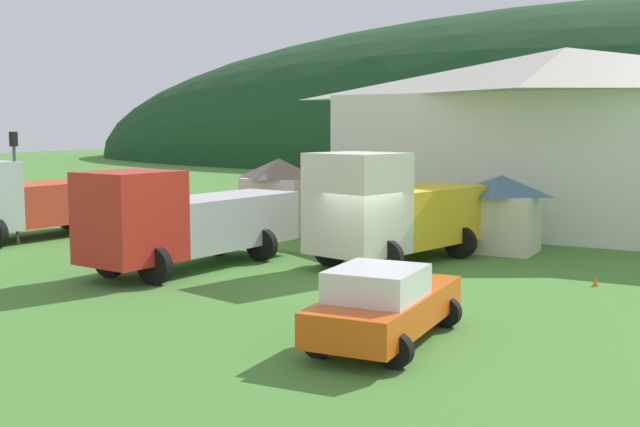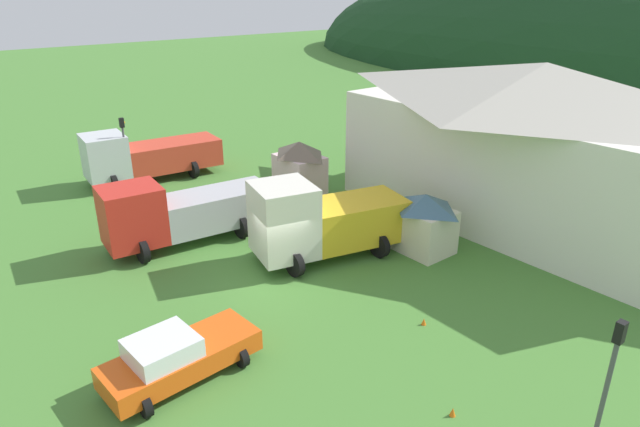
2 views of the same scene
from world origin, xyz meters
The scene contains 10 objects.
ground_plane centered at (0.00, 0.00, 0.00)m, with size 200.00×200.00×0.00m, color #477F33.
depot_building centered at (2.72, 14.31, 4.05)m, with size 19.00×10.89×7.85m.
play_shed_cream centered at (2.23, 6.67, 1.42)m, with size 2.64×2.18×2.76m.
play_shed_pink centered at (-7.11, 6.71, 1.63)m, with size 2.90×2.21×3.17m.
tow_truck_silver centered at (-15.20, 0.90, 1.57)m, with size 3.91×8.31×3.17m.
crane_truck_red centered at (-5.46, -1.54, 1.60)m, with size 3.55×8.09×3.20m.
heavy_rig_striped centered at (-0.24, 2.62, 1.81)m, with size 4.26×7.28×3.68m.
service_pickup_orange centered at (3.45, -5.99, 0.83)m, with size 2.47×4.94×1.66m.
traffic_light_west centered at (-14.28, -0.56, 2.62)m, with size 0.20×0.32×4.28m.
traffic_cone_near_pickup centered at (6.28, 2.15, 0.00)m, with size 0.36×0.36×0.51m, color orange.
Camera 1 is at (9.94, -20.37, 4.50)m, focal length 43.43 mm.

